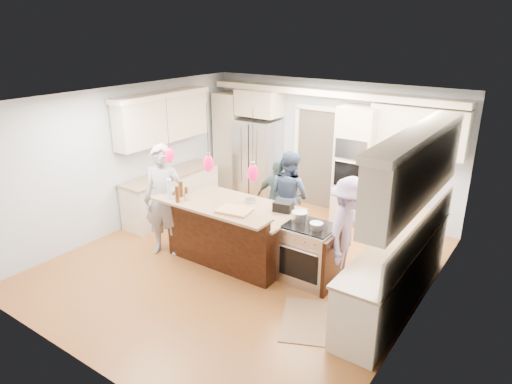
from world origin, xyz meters
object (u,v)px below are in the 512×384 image
island_range (311,254)px  person_far_left (289,196)px  kitchen_island (234,231)px  refrigerator (258,160)px  person_bar_end (164,201)px

island_range → person_far_left: 1.59m
kitchen_island → island_range: (1.41, 0.08, -0.03)m
refrigerator → kitchen_island: (1.30, -2.57, -0.41)m
refrigerator → person_bar_end: person_bar_end is taller
island_range → person_far_left: person_far_left is taller
refrigerator → person_far_left: size_ratio=1.09×
kitchen_island → person_bar_end: 1.28m
island_range → person_far_left: size_ratio=0.56×
kitchen_island → person_bar_end: (-1.07, -0.52, 0.47)m
refrigerator → island_range: refrigerator is taller
island_range → person_bar_end: person_bar_end is taller
person_bar_end → kitchen_island: bearing=2.6°
refrigerator → person_bar_end: (0.23, -3.09, 0.06)m
refrigerator → kitchen_island: refrigerator is taller
kitchen_island → island_range: bearing=3.1°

